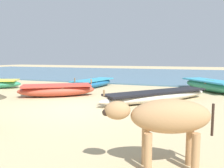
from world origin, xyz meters
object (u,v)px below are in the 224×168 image
object	(u,v)px
fishing_boat_1	(93,83)
fishing_boat_3	(158,96)
cow_adult_tan	(166,119)
fishing_boat_0	(57,90)
fishing_boat_4	(210,85)

from	to	relation	value
fishing_boat_1	fishing_boat_3	size ratio (longest dim) A/B	0.81
fishing_boat_1	cow_adult_tan	size ratio (longest dim) A/B	2.27
fishing_boat_1	cow_adult_tan	distance (m)	9.56
fishing_boat_0	fishing_boat_4	distance (m)	7.32
fishing_boat_4	fishing_boat_1	bearing A→B (deg)	-117.60
cow_adult_tan	fishing_boat_0	bearing A→B (deg)	-63.73
fishing_boat_0	cow_adult_tan	bearing A→B (deg)	-78.04
fishing_boat_0	fishing_boat_3	distance (m)	4.23
fishing_boat_3	fishing_boat_1	bearing A→B (deg)	-85.99
fishing_boat_1	fishing_boat_3	world-z (taller)	fishing_boat_1
fishing_boat_0	fishing_boat_1	bearing A→B (deg)	52.21
fishing_boat_4	cow_adult_tan	distance (m)	8.95
fishing_boat_4	cow_adult_tan	xyz separation A→B (m)	(-0.83, -8.90, 0.45)
fishing_boat_4	cow_adult_tan	world-z (taller)	cow_adult_tan
fishing_boat_0	cow_adult_tan	size ratio (longest dim) A/B	2.06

